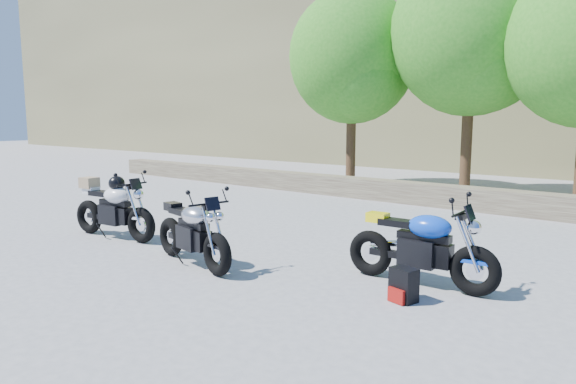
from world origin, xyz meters
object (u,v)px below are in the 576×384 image
object	(u,v)px
silver_bike	(193,233)
white_bike	(113,207)
blue_bike	(421,248)
backpack	(403,285)

from	to	relation	value
silver_bike	white_bike	world-z (taller)	white_bike
white_bike	blue_bike	xyz separation A→B (m)	(5.09, 0.95, -0.06)
white_bike	backpack	distance (m)	5.21
white_bike	blue_bike	distance (m)	5.18
white_bike	silver_bike	bearing A→B (deg)	-12.55
white_bike	blue_bike	bearing A→B (deg)	3.73
silver_bike	blue_bike	size ratio (longest dim) A/B	0.96
white_bike	blue_bike	size ratio (longest dim) A/B	1.01
silver_bike	blue_bike	bearing A→B (deg)	34.17
silver_bike	backpack	size ratio (longest dim) A/B	4.88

